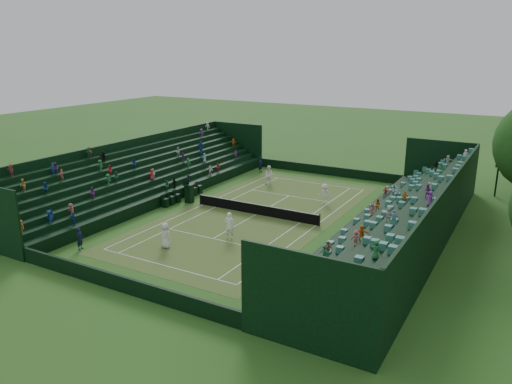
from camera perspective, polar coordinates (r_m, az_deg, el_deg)
ground at (r=42.21m, az=0.00°, el=-2.61°), size 160.00×160.00×0.00m
court_surface at (r=42.21m, az=0.00°, el=-2.60°), size 12.97×26.77×0.01m
perimeter_wall_north at (r=55.88m, az=8.12°, el=2.45°), size 17.17×0.20×1.00m
perimeter_wall_south at (r=30.30m, az=-15.33°, el=-10.02°), size 17.17×0.20×1.00m
perimeter_wall_east at (r=38.77m, az=10.97°, el=-3.86°), size 0.20×31.77×1.00m
perimeter_wall_west at (r=46.66m, az=-9.08°, el=-0.33°), size 0.20×31.77×1.00m
north_grandstand at (r=37.41m, az=17.12°, el=-3.34°), size 6.60×32.00×4.90m
south_grandstand at (r=49.04m, az=-12.96°, el=1.53°), size 6.60×32.00×4.90m
tennis_net at (r=42.04m, az=0.00°, el=-1.93°), size 11.67×0.10×1.06m
scoreboard_tower at (r=51.80m, az=26.83°, el=2.77°), size 2.00×1.00×3.70m
umpire_chair at (r=45.64m, az=-7.66°, el=0.14°), size 0.82×0.82×2.57m
courtside_chairs at (r=46.64m, az=-8.37°, el=-0.39°), size 0.53×5.50×1.14m
player_near_west at (r=35.65m, az=-10.30°, el=-4.91°), size 0.97×0.71×1.83m
player_near_east at (r=36.80m, az=-3.05°, el=-3.83°), size 0.85×0.69×2.03m
player_far_west at (r=51.25m, az=1.54°, el=1.94°), size 1.20×1.09×2.01m
player_far_east at (r=45.38m, az=7.85°, el=-0.20°), size 1.24×0.79×1.84m
line_judge_north at (r=56.48m, az=0.52°, el=3.17°), size 0.48×0.68×1.79m
line_judge_south at (r=36.94m, az=-19.49°, el=-5.04°), size 0.55×0.68×1.61m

